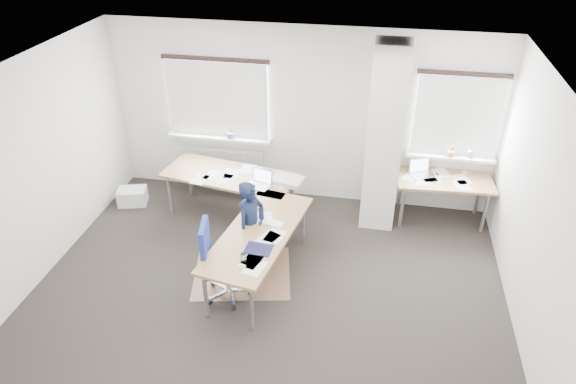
% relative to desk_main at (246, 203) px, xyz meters
% --- Properties ---
extents(ground, '(6.00, 6.00, 0.00)m').
position_rel_desk_main_xyz_m(ground, '(0.51, -1.01, -0.69)').
color(ground, black).
rests_on(ground, ground).
extents(room_shell, '(6.04, 5.04, 2.82)m').
position_rel_desk_main_xyz_m(room_shell, '(0.69, -0.56, 1.05)').
color(room_shell, silver).
rests_on(room_shell, ground).
extents(floor_mat, '(1.47, 1.32, 0.01)m').
position_rel_desk_main_xyz_m(floor_mat, '(0.09, -0.66, -0.69)').
color(floor_mat, '#8A664B').
rests_on(floor_mat, ground).
extents(white_crate, '(0.51, 0.42, 0.27)m').
position_rel_desk_main_xyz_m(white_crate, '(-2.11, 0.69, -0.56)').
color(white_crate, white).
rests_on(white_crate, ground).
extents(desk_main, '(2.40, 2.98, 0.96)m').
position_rel_desk_main_xyz_m(desk_main, '(0.00, 0.00, 0.00)').
color(desk_main, olive).
rests_on(desk_main, ground).
extents(desk_side, '(1.44, 0.79, 1.22)m').
position_rel_desk_main_xyz_m(desk_side, '(2.76, 1.15, -0.01)').
color(desk_side, olive).
rests_on(desk_side, ground).
extents(task_chair, '(0.61, 0.60, 1.10)m').
position_rel_desk_main_xyz_m(task_chair, '(-0.00, -1.12, -0.39)').
color(task_chair, navy).
rests_on(task_chair, ground).
extents(person, '(0.48, 0.56, 1.31)m').
position_rel_desk_main_xyz_m(person, '(0.19, -0.47, -0.04)').
color(person, black).
rests_on(person, ground).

